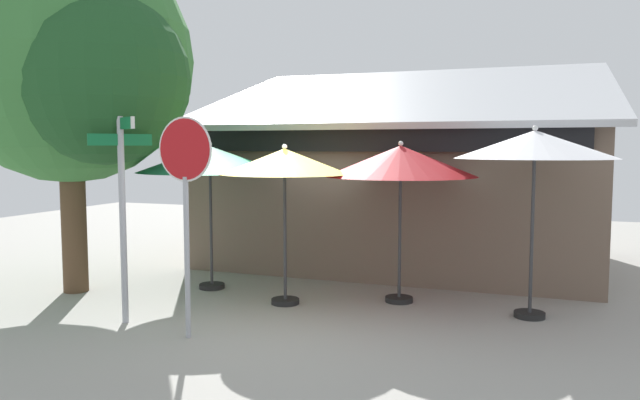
{
  "coord_description": "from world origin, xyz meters",
  "views": [
    {
      "loc": [
        3.64,
        -8.04,
        2.47
      ],
      "look_at": [
        0.24,
        1.2,
        1.6
      ],
      "focal_mm": 34.08,
      "sensor_mm": 36.0,
      "label": 1
    }
  ],
  "objects_px": {
    "patio_umbrella_ivory_far_right": "(535,146)",
    "shade_tree": "(75,64)",
    "street_sign_post": "(122,196)",
    "patio_umbrella_mustard_center": "(285,163)",
    "patio_umbrella_crimson_right": "(401,162)",
    "stop_sign": "(186,183)",
    "patio_umbrella_forest_green_left": "(210,160)"
  },
  "relations": [
    {
      "from": "patio_umbrella_ivory_far_right",
      "to": "patio_umbrella_mustard_center",
      "type": "bearing_deg",
      "value": -171.84
    },
    {
      "from": "stop_sign",
      "to": "shade_tree",
      "type": "relative_size",
      "value": 0.48
    },
    {
      "from": "patio_umbrella_mustard_center",
      "to": "patio_umbrella_crimson_right",
      "type": "xyz_separation_m",
      "value": [
        1.65,
        0.74,
        0.01
      ]
    },
    {
      "from": "patio_umbrella_mustard_center",
      "to": "patio_umbrella_crimson_right",
      "type": "distance_m",
      "value": 1.81
    },
    {
      "from": "patio_umbrella_forest_green_left",
      "to": "patio_umbrella_mustard_center",
      "type": "bearing_deg",
      "value": -17.63
    },
    {
      "from": "stop_sign",
      "to": "patio_umbrella_forest_green_left",
      "type": "bearing_deg",
      "value": 114.0
    },
    {
      "from": "street_sign_post",
      "to": "shade_tree",
      "type": "xyz_separation_m",
      "value": [
        -1.75,
        1.12,
        2.02
      ]
    },
    {
      "from": "patio_umbrella_ivory_far_right",
      "to": "shade_tree",
      "type": "bearing_deg",
      "value": -171.18
    },
    {
      "from": "stop_sign",
      "to": "patio_umbrella_ivory_far_right",
      "type": "bearing_deg",
      "value": 31.24
    },
    {
      "from": "patio_umbrella_ivory_far_right",
      "to": "shade_tree",
      "type": "height_order",
      "value": "shade_tree"
    },
    {
      "from": "patio_umbrella_crimson_right",
      "to": "patio_umbrella_mustard_center",
      "type": "bearing_deg",
      "value": -155.96
    },
    {
      "from": "patio_umbrella_mustard_center",
      "to": "patio_umbrella_forest_green_left",
      "type": "bearing_deg",
      "value": 162.37
    },
    {
      "from": "patio_umbrella_forest_green_left",
      "to": "shade_tree",
      "type": "bearing_deg",
      "value": -149.25
    },
    {
      "from": "stop_sign",
      "to": "patio_umbrella_crimson_right",
      "type": "height_order",
      "value": "stop_sign"
    },
    {
      "from": "stop_sign",
      "to": "patio_umbrella_forest_green_left",
      "type": "xyz_separation_m",
      "value": [
        -1.11,
        2.5,
        0.23
      ]
    },
    {
      "from": "stop_sign",
      "to": "patio_umbrella_forest_green_left",
      "type": "distance_m",
      "value": 2.75
    },
    {
      "from": "street_sign_post",
      "to": "patio_umbrella_mustard_center",
      "type": "distance_m",
      "value": 2.45
    },
    {
      "from": "patio_umbrella_mustard_center",
      "to": "shade_tree",
      "type": "relative_size",
      "value": 0.42
    },
    {
      "from": "stop_sign",
      "to": "patio_umbrella_ivory_far_right",
      "type": "height_order",
      "value": "stop_sign"
    },
    {
      "from": "stop_sign",
      "to": "patio_umbrella_mustard_center",
      "type": "distance_m",
      "value": 2.06
    },
    {
      "from": "patio_umbrella_mustard_center",
      "to": "stop_sign",
      "type": "bearing_deg",
      "value": -104.25
    },
    {
      "from": "patio_umbrella_forest_green_left",
      "to": "patio_umbrella_ivory_far_right",
      "type": "relative_size",
      "value": 0.92
    },
    {
      "from": "patio_umbrella_crimson_right",
      "to": "shade_tree",
      "type": "bearing_deg",
      "value": -165.55
    },
    {
      "from": "patio_umbrella_mustard_center",
      "to": "shade_tree",
      "type": "bearing_deg",
      "value": -170.49
    },
    {
      "from": "street_sign_post",
      "to": "stop_sign",
      "type": "relative_size",
      "value": 1.01
    },
    {
      "from": "stop_sign",
      "to": "patio_umbrella_crimson_right",
      "type": "xyz_separation_m",
      "value": [
        2.16,
        2.73,
        0.22
      ]
    },
    {
      "from": "street_sign_post",
      "to": "patio_umbrella_crimson_right",
      "type": "distance_m",
      "value": 4.18
    },
    {
      "from": "stop_sign",
      "to": "patio_umbrella_ivory_far_right",
      "type": "relative_size",
      "value": 1.03
    },
    {
      "from": "street_sign_post",
      "to": "patio_umbrella_crimson_right",
      "type": "height_order",
      "value": "street_sign_post"
    },
    {
      "from": "patio_umbrella_forest_green_left",
      "to": "shade_tree",
      "type": "xyz_separation_m",
      "value": [
        -1.84,
        -1.09,
        1.57
      ]
    },
    {
      "from": "patio_umbrella_mustard_center",
      "to": "patio_umbrella_ivory_far_right",
      "type": "relative_size",
      "value": 0.91
    },
    {
      "from": "patio_umbrella_crimson_right",
      "to": "shade_tree",
      "type": "distance_m",
      "value": 5.51
    }
  ]
}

